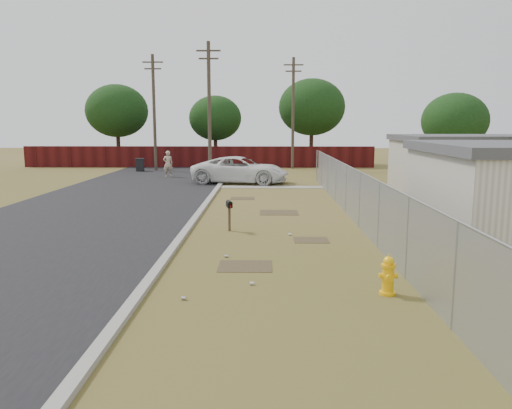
{
  "coord_description": "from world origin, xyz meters",
  "views": [
    {
      "loc": [
        -0.29,
        -17.61,
        3.68
      ],
      "look_at": [
        -0.58,
        -1.66,
        1.1
      ],
      "focal_mm": 35.0,
      "sensor_mm": 36.0,
      "label": 1
    }
  ],
  "objects_px": {
    "pedestrian": "(168,164)",
    "trash_bin": "(140,165)",
    "pickup_truck": "(240,170)",
    "mailbox": "(229,207)",
    "fire_hydrant": "(388,276)"
  },
  "relations": [
    {
      "from": "pedestrian",
      "to": "trash_bin",
      "type": "distance_m",
      "value": 5.2
    },
    {
      "from": "pickup_truck",
      "to": "pedestrian",
      "type": "bearing_deg",
      "value": 65.1
    },
    {
      "from": "pickup_truck",
      "to": "pedestrian",
      "type": "height_order",
      "value": "pedestrian"
    },
    {
      "from": "mailbox",
      "to": "pedestrian",
      "type": "distance_m",
      "value": 18.58
    },
    {
      "from": "fire_hydrant",
      "to": "trash_bin",
      "type": "xyz_separation_m",
      "value": [
        -12.49,
        28.43,
        0.11
      ]
    },
    {
      "from": "fire_hydrant",
      "to": "pickup_truck",
      "type": "distance_m",
      "value": 21.1
    },
    {
      "from": "pickup_truck",
      "to": "trash_bin",
      "type": "xyz_separation_m",
      "value": [
        -8.26,
        7.76,
        -0.31
      ]
    },
    {
      "from": "mailbox",
      "to": "pickup_truck",
      "type": "bearing_deg",
      "value": 91.27
    },
    {
      "from": "fire_hydrant",
      "to": "mailbox",
      "type": "distance_m",
      "value": 7.59
    },
    {
      "from": "fire_hydrant",
      "to": "pedestrian",
      "type": "distance_m",
      "value": 26.01
    },
    {
      "from": "mailbox",
      "to": "pedestrian",
      "type": "bearing_deg",
      "value": 107.39
    },
    {
      "from": "mailbox",
      "to": "trash_bin",
      "type": "bearing_deg",
      "value": 111.34
    },
    {
      "from": "pickup_truck",
      "to": "mailbox",
      "type": "bearing_deg",
      "value": -169.48
    },
    {
      "from": "fire_hydrant",
      "to": "mailbox",
      "type": "bearing_deg",
      "value": 121.12
    },
    {
      "from": "fire_hydrant",
      "to": "pickup_truck",
      "type": "bearing_deg",
      "value": 101.58
    }
  ]
}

